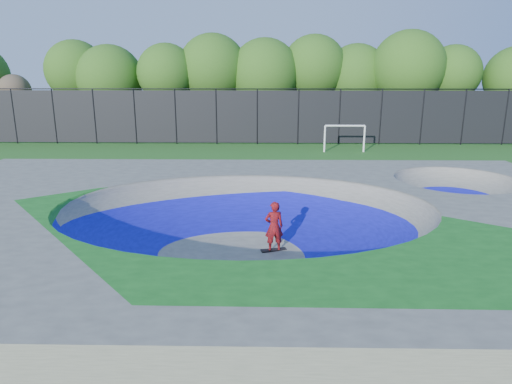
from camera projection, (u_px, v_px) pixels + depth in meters
ground at (246, 253)px, 13.59m from camera, size 120.00×120.00×0.00m
skate_deck at (245, 230)px, 13.40m from camera, size 22.00×14.00×1.50m
skater at (274, 227)px, 13.58m from camera, size 0.63×0.48×1.55m
skateboard at (274, 250)px, 13.77m from camera, size 0.81×0.41×0.05m
soccer_goal at (345, 133)px, 30.26m from camera, size 2.75×0.12×1.81m
fence at (257, 116)px, 33.34m from camera, size 48.09×0.09×4.04m
treeline at (267, 73)px, 37.32m from camera, size 52.90×7.29×8.44m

